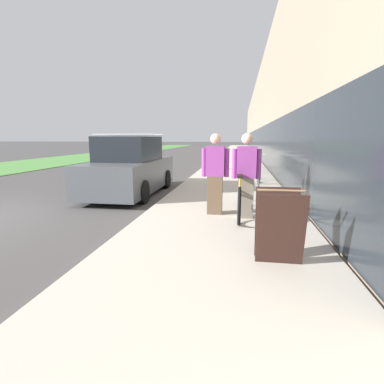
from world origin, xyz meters
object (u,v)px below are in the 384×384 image
at_px(bike_rack_hoop, 259,170).
at_px(cruiser_bike_farthest, 250,161).
at_px(tandem_bicycle, 240,195).
at_px(cruiser_bike_nearest, 258,170).
at_px(cruiser_bike_middle, 253,164).
at_px(sandwich_board_sign, 279,225).
at_px(person_rider, 246,176).
at_px(person_bystander, 215,174).
at_px(parked_sedan_curbside, 130,169).

height_order(bike_rack_hoop, cruiser_bike_farthest, bike_rack_hoop).
height_order(tandem_bicycle, cruiser_bike_nearest, cruiser_bike_nearest).
bearing_deg(cruiser_bike_middle, sandwich_board_sign, -90.37).
relative_size(cruiser_bike_nearest, cruiser_bike_farthest, 1.03).
bearing_deg(sandwich_board_sign, cruiser_bike_middle, 89.63).
distance_m(tandem_bicycle, person_rider, 0.54).
bearing_deg(person_rider, person_bystander, 161.95).
bearing_deg(parked_sedan_curbside, bike_rack_hoop, 16.98).
bearing_deg(cruiser_bike_middle, cruiser_bike_farthest, 91.40).
distance_m(person_bystander, sandwich_board_sign, 2.43).
xyz_separation_m(cruiser_bike_nearest, parked_sedan_curbside, (-3.83, -2.41, 0.23)).
height_order(person_rider, bike_rack_hoop, person_rider).
relative_size(person_rider, sandwich_board_sign, 1.77).
xyz_separation_m(cruiser_bike_middle, cruiser_bike_farthest, (-0.05, 2.10, -0.03)).
bearing_deg(cruiser_bike_nearest, person_rider, -95.91).
relative_size(tandem_bicycle, parked_sedan_curbside, 0.59).
bearing_deg(person_bystander, parked_sedan_curbside, 137.53).
distance_m(tandem_bicycle, bike_rack_hoop, 3.57).
relative_size(tandem_bicycle, cruiser_bike_middle, 1.30).
bearing_deg(person_rider, cruiser_bike_middle, 86.63).
relative_size(person_bystander, sandwich_board_sign, 1.77).
distance_m(cruiser_bike_farthest, parked_sedan_curbside, 7.82).
bearing_deg(bike_rack_hoop, cruiser_bike_farthest, 90.70).
bearing_deg(tandem_bicycle, cruiser_bike_middle, 85.61).
height_order(tandem_bicycle, cruiser_bike_farthest, tandem_bicycle).
xyz_separation_m(person_bystander, parked_sedan_curbside, (-2.70, 2.47, -0.19)).
height_order(cruiser_bike_nearest, cruiser_bike_middle, cruiser_bike_middle).
bearing_deg(person_bystander, bike_rack_hoop, 73.74).
relative_size(person_rider, cruiser_bike_nearest, 0.94).
xyz_separation_m(sandwich_board_sign, parked_sedan_curbside, (-3.68, 4.67, 0.16)).
relative_size(tandem_bicycle, bike_rack_hoop, 2.80).
height_order(bike_rack_hoop, sandwich_board_sign, sandwich_board_sign).
distance_m(tandem_bicycle, sandwich_board_sign, 2.35).
bearing_deg(person_bystander, cruiser_bike_farthest, 83.99).
distance_m(person_rider, cruiser_bike_farthest, 9.58).
height_order(tandem_bicycle, person_rider, person_rider).
xyz_separation_m(tandem_bicycle, person_bystander, (-0.49, -0.10, 0.43)).
height_order(person_rider, parked_sedan_curbside, parked_sedan_curbside).
distance_m(tandem_bicycle, cruiser_bike_farthest, 9.28).
bearing_deg(cruiser_bike_middle, parked_sedan_curbside, -127.96).
height_order(person_bystander, parked_sedan_curbside, parked_sedan_curbside).
relative_size(tandem_bicycle, sandwich_board_sign, 2.63).
distance_m(person_rider, person_bystander, 0.63).
relative_size(cruiser_bike_nearest, cruiser_bike_middle, 0.92).
distance_m(tandem_bicycle, parked_sedan_curbside, 3.98).
distance_m(person_rider, bike_rack_hoop, 3.85).
distance_m(person_rider, parked_sedan_curbside, 4.25).
relative_size(tandem_bicycle, person_rider, 1.49).
bearing_deg(tandem_bicycle, parked_sedan_curbside, 143.33).
relative_size(person_bystander, parked_sedan_curbside, 0.39).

